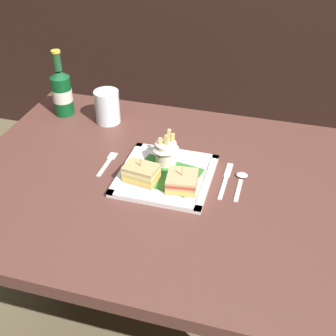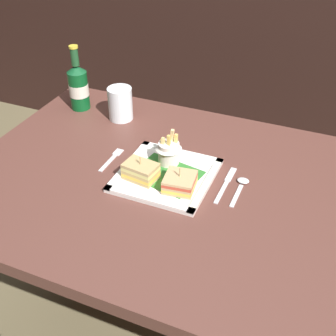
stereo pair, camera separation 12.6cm
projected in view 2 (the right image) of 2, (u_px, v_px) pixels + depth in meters
ground_plane at (169, 329)px, 1.71m from camera, size 6.00×6.00×0.00m
dining_table at (170, 214)px, 1.36m from camera, size 1.24×0.89×0.74m
square_plate at (166, 175)px, 1.29m from camera, size 0.27×0.27×0.02m
sandwich_half_left at (141, 171)px, 1.26m from camera, size 0.10×0.08×0.08m
sandwich_half_right at (180, 182)px, 1.23m from camera, size 0.09×0.10×0.07m
fries_cup at (169, 149)px, 1.31m from camera, size 0.08×0.08×0.11m
beer_bottle at (78, 86)px, 1.60m from camera, size 0.07×0.07×0.24m
water_glass at (120, 106)px, 1.56m from camera, size 0.09×0.09×0.12m
fork at (112, 158)px, 1.37m from camera, size 0.02×0.13×0.00m
knife at (226, 183)px, 1.27m from camera, size 0.02×0.18×0.00m
spoon at (241, 185)px, 1.26m from camera, size 0.03×0.14×0.01m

